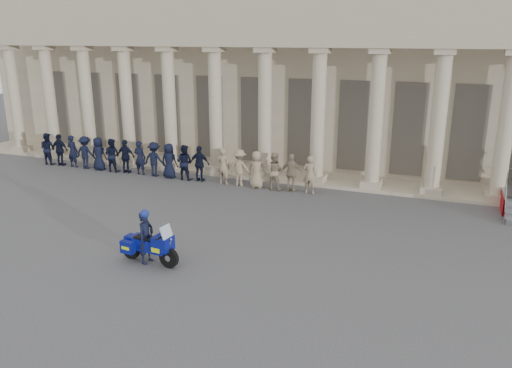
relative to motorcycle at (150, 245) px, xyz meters
name	(u,v)px	position (x,y,z in m)	size (l,w,h in m)	color
ground	(219,242)	(1.28, 2.25, -0.58)	(90.00, 90.00, 0.00)	#47474A
building	(326,77)	(1.28, 16.99, 3.94)	(40.00, 12.50, 9.00)	tan
officer_rank	(161,160)	(-4.93, 8.72, 0.28)	(15.54, 0.66, 1.74)	black
motorcycle	(150,245)	(0.00, 0.00, 0.00)	(2.11, 0.89, 1.35)	black
rider	(146,236)	(-0.12, 0.01, 0.28)	(0.45, 0.64, 1.73)	black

